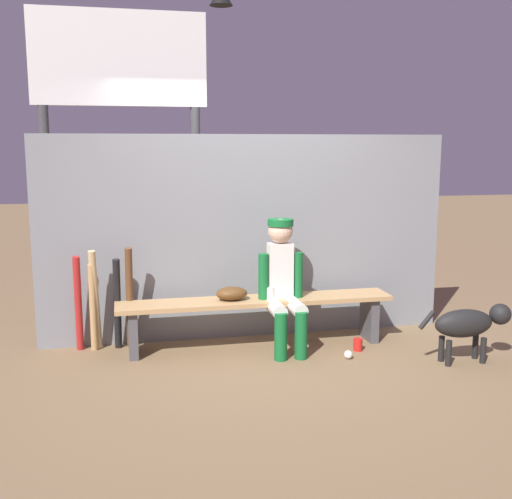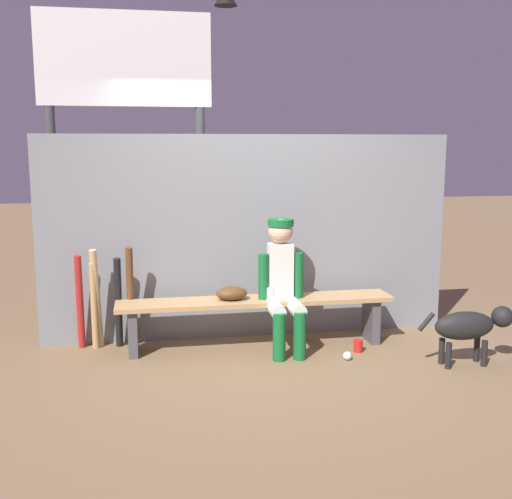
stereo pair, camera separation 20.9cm
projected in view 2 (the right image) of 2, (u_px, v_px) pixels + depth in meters
The scene contains 15 objects.
ground_plane at pixel (256, 347), 5.65m from camera, with size 30.00×30.00×0.00m, color brown.
chainlink_fence at pixel (249, 237), 5.84m from camera, with size 3.88×0.03×1.92m, color gray.
dugout_bench at pixel (256, 309), 5.59m from camera, with size 2.49×0.36×0.45m.
player_seated at pixel (283, 280), 5.47m from camera, with size 0.41×0.55×1.17m.
baseball_glove at pixel (232, 293), 5.52m from camera, with size 0.28×0.20×0.12m, color #593819.
bat_wood_dark at pixel (130, 297), 5.56m from camera, with size 0.06×0.06×0.95m, color brown.
bat_aluminum_black at pixel (118, 303), 5.57m from camera, with size 0.06×0.06×0.84m, color black.
bat_wood_natural at pixel (97, 299), 5.52m from camera, with size 0.06×0.06×0.93m, color tan.
bat_wood_tan at pixel (94, 306), 5.52m from camera, with size 0.06×0.06×0.80m, color tan.
bat_aluminum_red at pixel (80, 302), 5.53m from camera, with size 0.06×0.06×0.87m, color #B22323.
baseball at pixel (347, 356), 5.30m from camera, with size 0.07×0.07×0.07m, color white.
cup_on_ground at pixel (358, 346), 5.51m from camera, with size 0.08×0.08×0.11m, color red.
cup_on_bench at pixel (270, 293), 5.55m from camera, with size 0.08×0.08×0.11m, color silver.
scoreboard at pixel (131, 93), 6.37m from camera, with size 2.03×0.27×3.40m.
dog at pixel (471, 326), 5.15m from camera, with size 0.84×0.20×0.49m.
Camera 2 is at (-0.95, -5.34, 1.83)m, focal length 43.49 mm.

